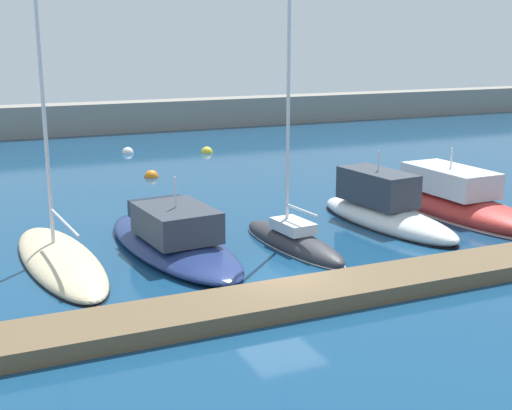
% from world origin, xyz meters
% --- Properties ---
extents(ground_plane, '(120.00, 120.00, 0.00)m').
position_xyz_m(ground_plane, '(0.00, 0.00, 0.00)').
color(ground_plane, navy).
extents(dock_pier, '(28.82, 2.26, 0.52)m').
position_xyz_m(dock_pier, '(0.00, -1.62, 0.26)').
color(dock_pier, brown).
rests_on(dock_pier, ground_plane).
extents(breakwater_seawall, '(108.00, 2.76, 2.58)m').
position_xyz_m(breakwater_seawall, '(0.00, 40.16, 1.29)').
color(breakwater_seawall, gray).
rests_on(breakwater_seawall, ground_plane).
extents(sailboat_sand_second, '(3.19, 9.67, 14.93)m').
position_xyz_m(sailboat_sand_second, '(-6.41, 5.46, 0.20)').
color(sailboat_sand_second, beige).
rests_on(sailboat_sand_second, ground_plane).
extents(motorboat_navy_third, '(4.30, 10.39, 3.22)m').
position_xyz_m(motorboat_navy_third, '(-2.14, 5.27, 0.51)').
color(motorboat_navy_third, navy).
rests_on(motorboat_navy_third, ground_plane).
extents(sailboat_charcoal_fourth, '(2.29, 6.77, 12.30)m').
position_xyz_m(sailboat_charcoal_fourth, '(2.38, 3.86, 0.31)').
color(sailboat_charcoal_fourth, '#2D2D33').
rests_on(sailboat_charcoal_fourth, ground_plane).
extents(motorboat_white_fifth, '(3.38, 8.59, 3.58)m').
position_xyz_m(motorboat_white_fifth, '(7.62, 5.25, 0.64)').
color(motorboat_white_fifth, white).
rests_on(motorboat_white_fifth, ground_plane).
extents(motorboat_red_sixth, '(3.59, 10.57, 3.32)m').
position_xyz_m(motorboat_red_sixth, '(11.77, 5.49, 0.62)').
color(motorboat_red_sixth, '#B72D28').
rests_on(motorboat_red_sixth, ground_plane).
extents(mooring_buoy_white, '(0.85, 0.85, 0.85)m').
position_xyz_m(mooring_buoy_white, '(1.76, 28.72, 0.00)').
color(mooring_buoy_white, white).
rests_on(mooring_buoy_white, ground_plane).
extents(mooring_buoy_orange, '(0.84, 0.84, 0.84)m').
position_xyz_m(mooring_buoy_orange, '(0.98, 19.60, 0.00)').
color(mooring_buoy_orange, orange).
rests_on(mooring_buoy_orange, ground_plane).
extents(mooring_buoy_yellow, '(0.86, 0.86, 0.86)m').
position_xyz_m(mooring_buoy_yellow, '(7.02, 26.60, 0.00)').
color(mooring_buoy_yellow, yellow).
rests_on(mooring_buoy_yellow, ground_plane).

